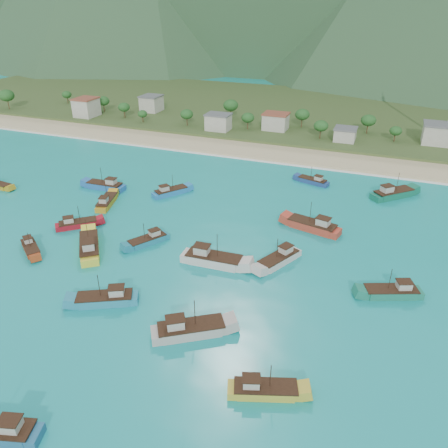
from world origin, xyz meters
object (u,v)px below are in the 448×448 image
(boat_6, at_px, (107,202))
(boat_8, at_px, (106,300))
(boat_7, at_px, (313,226))
(boat_17, at_px, (90,247))
(boat_1, at_px, (190,330))
(boat_3, at_px, (313,181))
(boat_12, at_px, (392,293))
(boat_15, at_px, (148,241))
(boat_2, at_px, (264,390))
(boat_10, at_px, (213,260))
(boat_4, at_px, (171,192))
(boat_18, at_px, (77,224))
(boat_0, at_px, (31,248))
(boat_13, at_px, (106,186))
(boat_14, at_px, (279,260))
(boat_9, at_px, (393,194))

(boat_6, relative_size, boat_8, 0.95)
(boat_7, bearing_deg, boat_17, 135.24)
(boat_7, bearing_deg, boat_8, 157.51)
(boat_1, distance_m, boat_3, 70.71)
(boat_12, distance_m, boat_15, 50.55)
(boat_1, distance_m, boat_2, 16.08)
(boat_1, distance_m, boat_10, 21.00)
(boat_4, height_order, boat_17, boat_17)
(boat_8, bearing_deg, boat_18, 19.23)
(boat_4, relative_size, boat_7, 0.77)
(boat_12, distance_m, boat_18, 69.93)
(boat_17, bearing_deg, boat_15, 0.07)
(boat_0, xyz_separation_m, boat_6, (1.81, 25.25, 0.16))
(boat_8, xyz_separation_m, boat_17, (-13.48, 13.67, 0.18))
(boat_10, relative_size, boat_18, 1.42)
(boat_6, xyz_separation_m, boat_8, (23.60, -34.69, 0.08))
(boat_7, distance_m, boat_13, 59.03)
(boat_10, height_order, boat_15, boat_10)
(boat_6, height_order, boat_10, boat_10)
(boat_12, distance_m, boat_13, 80.39)
(boat_1, relative_size, boat_6, 1.13)
(boat_10, xyz_separation_m, boat_13, (-42.75, 25.02, -0.15))
(boat_12, distance_m, boat_14, 22.04)
(boat_2, bearing_deg, boat_8, -124.92)
(boat_3, distance_m, boat_12, 53.56)
(boat_13, bearing_deg, boat_15, -132.43)
(boat_0, bearing_deg, boat_2, 108.50)
(boat_7, bearing_deg, boat_0, 132.73)
(boat_12, distance_m, boat_17, 60.72)
(boat_3, bearing_deg, boat_2, -157.94)
(boat_10, relative_size, boat_15, 1.35)
(boat_0, xyz_separation_m, boat_1, (42.54, -11.44, 0.36))
(boat_3, xyz_separation_m, boat_9, (21.86, -2.22, 0.35))
(boat_1, height_order, boat_18, boat_1)
(boat_6, distance_m, boat_9, 75.80)
(boat_3, distance_m, boat_6, 57.92)
(boat_12, bearing_deg, boat_13, 51.35)
(boat_7, relative_size, boat_18, 1.44)
(boat_9, height_order, boat_17, boat_17)
(boat_13, bearing_deg, boat_18, -164.08)
(boat_8, xyz_separation_m, boat_15, (-3.66, 21.10, -0.16))
(boat_3, relative_size, boat_13, 0.84)
(boat_1, xyz_separation_m, boat_4, (-28.38, 48.61, -0.20))
(boat_3, relative_size, boat_12, 0.88)
(boat_1, relative_size, boat_15, 1.25)
(boat_6, height_order, boat_14, boat_14)
(boat_9, xyz_separation_m, boat_18, (-68.38, -44.27, -0.31))
(boat_9, relative_size, boat_12, 1.06)
(boat_4, relative_size, boat_8, 0.89)
(boat_6, bearing_deg, boat_18, -103.82)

